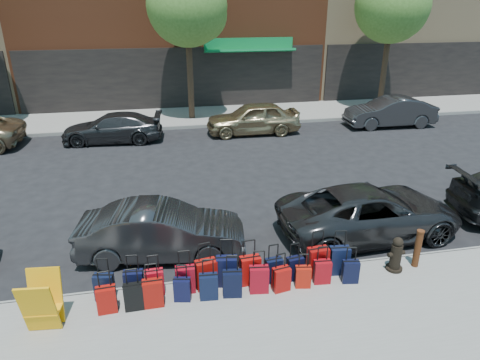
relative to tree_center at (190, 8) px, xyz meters
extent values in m
plane|color=black|center=(-0.64, -9.50, -5.41)|extent=(120.00, 120.00, 0.00)
cube|color=gray|center=(-0.64, -16.00, -5.34)|extent=(60.00, 4.00, 0.15)
cube|color=gray|center=(-0.64, 0.50, -5.34)|extent=(60.00, 4.00, 0.15)
cube|color=gray|center=(-0.64, -13.98, -5.34)|extent=(60.00, 0.08, 0.15)
cube|color=gray|center=(-0.64, -1.52, -5.34)|extent=(60.00, 0.08, 0.15)
cube|color=black|center=(-0.64, 2.45, -3.71)|extent=(16.66, 0.15, 3.40)
cube|color=#0D763B|center=(3.36, 2.10, -2.21)|extent=(5.00, 0.91, 0.27)
cube|color=#0D763B|center=(3.36, 2.40, -1.86)|extent=(5.00, 0.10, 0.60)
cube|color=black|center=(15.36, 2.45, -3.71)|extent=(14.70, 0.15, 3.40)
cylinder|color=black|center=(-0.14, 0.00, -2.86)|extent=(0.30, 0.30, 4.80)
sphere|color=#417426|center=(-0.14, 0.00, 0.11)|extent=(3.80, 3.80, 3.80)
sphere|color=#417426|center=(0.46, 0.00, -0.27)|extent=(2.58, 2.58, 2.58)
cylinder|color=black|center=(10.36, 0.00, -2.86)|extent=(0.30, 0.30, 4.80)
sphere|color=#417426|center=(10.36, 0.00, 0.11)|extent=(3.80, 3.80, 3.80)
sphere|color=#417426|center=(10.96, 0.00, -0.27)|extent=(2.58, 2.58, 2.58)
cube|color=black|center=(-3.18, -14.25, -4.98)|extent=(0.41, 0.28, 0.57)
cylinder|color=black|center=(-3.18, -14.25, -4.36)|extent=(0.22, 0.07, 0.03)
cube|color=black|center=(-2.60, -14.26, -4.97)|extent=(0.40, 0.24, 0.58)
cylinder|color=black|center=(-2.60, -14.26, -4.35)|extent=(0.22, 0.05, 0.03)
cube|color=#B40B19|center=(-2.19, -14.28, -4.99)|extent=(0.38, 0.22, 0.55)
cylinder|color=black|center=(-2.19, -14.28, -4.39)|extent=(0.21, 0.04, 0.03)
cube|color=maroon|center=(-1.56, -14.33, -4.97)|extent=(0.39, 0.22, 0.59)
cylinder|color=black|center=(-1.56, -14.33, -4.33)|extent=(0.22, 0.03, 0.03)
cube|color=#9F0F0A|center=(-1.13, -14.28, -4.94)|extent=(0.47, 0.31, 0.65)
cylinder|color=black|center=(-1.13, -14.28, -4.23)|extent=(0.24, 0.07, 0.03)
cube|color=black|center=(-0.69, -14.26, -4.93)|extent=(0.47, 0.31, 0.66)
cylinder|color=black|center=(-0.69, -14.26, -4.21)|extent=(0.25, 0.07, 0.03)
cube|color=#AE0E0B|center=(-0.20, -14.30, -4.94)|extent=(0.44, 0.26, 0.63)
cylinder|color=black|center=(-0.20, -14.30, -4.26)|extent=(0.24, 0.05, 0.03)
cube|color=black|center=(0.32, -14.32, -4.99)|extent=(0.38, 0.23, 0.54)
cylinder|color=black|center=(0.32, -14.32, -4.40)|extent=(0.20, 0.05, 0.03)
cube|color=black|center=(0.79, -14.34, -5.00)|extent=(0.38, 0.25, 0.53)
cylinder|color=black|center=(0.79, -14.34, -4.42)|extent=(0.20, 0.06, 0.03)
cube|color=maroon|center=(1.31, -14.30, -4.93)|extent=(0.46, 0.28, 0.67)
cylinder|color=black|center=(1.31, -14.30, -4.21)|extent=(0.25, 0.05, 0.03)
cube|color=black|center=(1.81, -14.32, -4.94)|extent=(0.45, 0.27, 0.64)
cylinder|color=black|center=(1.81, -14.32, -4.25)|extent=(0.24, 0.05, 0.03)
cube|color=#9D0F0A|center=(-3.10, -14.66, -4.99)|extent=(0.38, 0.24, 0.55)
cylinder|color=black|center=(-3.10, -14.66, -4.39)|extent=(0.21, 0.05, 0.03)
cube|color=black|center=(-2.59, -14.67, -4.99)|extent=(0.38, 0.23, 0.54)
cylinder|color=black|center=(-2.59, -14.67, -4.40)|extent=(0.21, 0.04, 0.03)
cube|color=#960F09|center=(-2.22, -14.65, -4.97)|extent=(0.40, 0.24, 0.58)
cylinder|color=black|center=(-2.22, -14.65, -4.35)|extent=(0.22, 0.04, 0.03)
cube|color=black|center=(-1.65, -14.59, -5.02)|extent=(0.36, 0.25, 0.49)
cylinder|color=black|center=(-1.65, -14.59, -4.48)|extent=(0.19, 0.07, 0.03)
cube|color=black|center=(-1.12, -14.63, -4.99)|extent=(0.39, 0.24, 0.55)
cylinder|color=black|center=(-1.12, -14.63, -4.39)|extent=(0.21, 0.05, 0.03)
cube|color=black|center=(-0.64, -14.64, -4.98)|extent=(0.41, 0.28, 0.57)
cylinder|color=black|center=(-0.64, -14.64, -4.36)|extent=(0.22, 0.06, 0.03)
cube|color=maroon|center=(-0.08, -14.61, -4.97)|extent=(0.42, 0.27, 0.58)
cylinder|color=black|center=(-0.08, -14.61, -4.34)|extent=(0.22, 0.06, 0.03)
cube|color=#A30D0A|center=(0.39, -14.66, -5.00)|extent=(0.39, 0.27, 0.53)
cylinder|color=black|center=(0.39, -14.66, -4.43)|extent=(0.20, 0.07, 0.03)
cube|color=#B3190B|center=(0.87, -14.63, -5.02)|extent=(0.35, 0.24, 0.47)
cylinder|color=black|center=(0.87, -14.63, -4.51)|extent=(0.18, 0.06, 0.03)
cube|color=maroon|center=(1.31, -14.57, -5.00)|extent=(0.37, 0.23, 0.53)
cylinder|color=black|center=(1.31, -14.57, -4.43)|extent=(0.20, 0.05, 0.03)
cube|color=black|center=(1.91, -14.67, -5.01)|extent=(0.37, 0.25, 0.51)
cylinder|color=black|center=(1.91, -14.67, -4.45)|extent=(0.20, 0.06, 0.03)
cylinder|color=black|center=(3.09, -14.44, -5.23)|extent=(0.37, 0.37, 0.06)
cylinder|color=black|center=(3.09, -14.44, -4.91)|extent=(0.24, 0.24, 0.57)
sphere|color=black|center=(3.09, -14.44, -4.56)|extent=(0.22, 0.22, 0.22)
cylinder|color=black|center=(3.09, -14.44, -4.85)|extent=(0.42, 0.14, 0.10)
cylinder|color=#38190C|center=(3.63, -14.40, -4.82)|extent=(0.15, 0.15, 0.89)
cylinder|color=#38190C|center=(3.63, -14.40, -4.37)|extent=(0.17, 0.17, 0.04)
cube|color=#F4A60D|center=(-4.20, -15.07, -4.72)|extent=(0.62, 0.33, 1.08)
cube|color=#F4A60D|center=(-4.16, -14.68, -4.72)|extent=(0.62, 0.33, 1.08)
cube|color=#F4A60D|center=(-4.18, -14.87, -4.88)|extent=(0.64, 0.45, 0.02)
imported|color=#343437|center=(-1.99, -12.59, -4.76)|extent=(4.10, 1.88, 1.30)
imported|color=#313133|center=(3.36, -12.63, -4.75)|extent=(4.87, 2.45, 1.32)
imported|color=#313033|center=(-3.86, -2.95, -4.79)|extent=(4.41, 2.09, 1.24)
imported|color=tan|center=(2.43, -2.91, -4.68)|extent=(4.31, 1.80, 1.46)
imported|color=#38373A|center=(9.28, -2.98, -4.70)|extent=(4.39, 1.66, 1.43)
camera|label=1|loc=(-1.87, -21.71, 0.33)|focal=32.00mm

